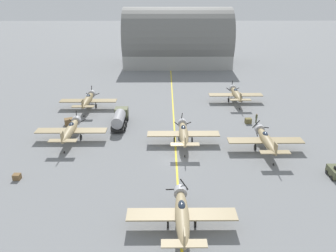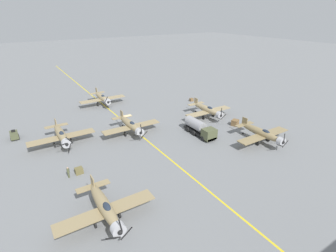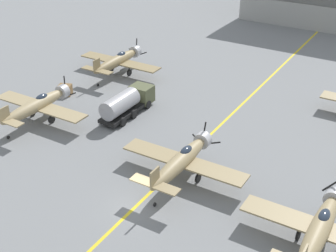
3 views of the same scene
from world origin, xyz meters
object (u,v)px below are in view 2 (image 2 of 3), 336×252
(airplane_near_center, at_px, (102,98))
(supply_crate_mid_lane, at_px, (79,171))
(airplane_mid_center, at_px, (131,125))
(airplane_mid_right, at_px, (61,135))
(tow_tractor, at_px, (14,135))
(supply_crate_outboard, at_px, (235,123))
(airplane_mid_left, at_px, (208,110))
(ground_crew_walking, at_px, (68,172))
(fuel_tanker, at_px, (200,128))
(supply_crate_by_tanker, at_px, (191,100))
(airplane_far_left, at_px, (262,133))
(airplane_far_right, at_px, (105,207))

(airplane_near_center, relative_size, supply_crate_mid_lane, 10.25)
(airplane_mid_center, bearing_deg, airplane_near_center, -105.16)
(airplane_mid_right, xyz_separation_m, tow_tractor, (7.51, -7.68, -1.22))
(airplane_mid_center, bearing_deg, tow_tractor, -38.46)
(airplane_mid_right, bearing_deg, supply_crate_outboard, 164.67)
(airplane_mid_left, bearing_deg, airplane_near_center, -35.24)
(ground_crew_walking, bearing_deg, airplane_mid_right, -97.58)
(fuel_tanker, xyz_separation_m, supply_crate_by_tanker, (-11.81, -18.47, -1.10))
(airplane_near_center, bearing_deg, airplane_far_left, 109.62)
(airplane_mid_left, relative_size, supply_crate_outboard, 7.78)
(airplane_mid_right, height_order, airplane_near_center, same)
(airplane_mid_left, bearing_deg, supply_crate_by_tanker, -93.91)
(airplane_near_center, distance_m, supply_crate_outboard, 35.21)
(airplane_mid_right, xyz_separation_m, supply_crate_outboard, (-34.28, 10.78, -1.37))
(airplane_mid_right, xyz_separation_m, airplane_far_right, (-0.15, 23.32, 0.00))
(airplane_far_right, relative_size, fuel_tanker, 1.50)
(tow_tractor, relative_size, supply_crate_mid_lane, 2.22)
(airplane_far_left, relative_size, fuel_tanker, 1.50)
(airplane_mid_left, bearing_deg, airplane_mid_right, 8.74)
(supply_crate_mid_lane, bearing_deg, fuel_tanker, -177.84)
(airplane_far_left, height_order, supply_crate_mid_lane, airplane_far_left)
(airplane_mid_center, bearing_deg, supply_crate_mid_lane, 22.39)
(airplane_mid_right, xyz_separation_m, airplane_far_left, (-32.43, 19.48, 0.00))
(fuel_tanker, height_order, supply_crate_by_tanker, fuel_tanker)
(airplane_far_left, xyz_separation_m, airplane_far_right, (32.28, 3.83, 0.00))
(airplane_mid_left, relative_size, tow_tractor, 4.62)
(airplane_near_center, bearing_deg, supply_crate_outboard, 118.55)
(airplane_mid_right, distance_m, supply_crate_outboard, 35.96)
(airplane_near_center, height_order, airplane_far_left, airplane_far_left)
(airplane_mid_right, height_order, supply_crate_by_tanker, airplane_mid_right)
(ground_crew_walking, distance_m, supply_crate_mid_lane, 1.71)
(airplane_mid_left, relative_size, ground_crew_walking, 6.55)
(airplane_mid_right, height_order, airplane_mid_left, airplane_mid_left)
(airplane_mid_center, xyz_separation_m, ground_crew_walking, (14.54, 9.10, -1.01))
(airplane_far_left, relative_size, supply_crate_mid_lane, 10.25)
(supply_crate_outboard, bearing_deg, supply_crate_by_tanker, -96.36)
(airplane_near_center, height_order, airplane_mid_center, airplane_mid_center)
(airplane_mid_center, xyz_separation_m, airplane_far_right, (12.83, 20.70, 0.00))
(airplane_far_left, bearing_deg, supply_crate_by_tanker, -107.76)
(airplane_far_left, bearing_deg, supply_crate_mid_lane, -23.60)
(airplane_mid_center, bearing_deg, airplane_mid_left, 163.90)
(airplane_near_center, relative_size, tow_tractor, 4.62)
(tow_tractor, bearing_deg, airplane_far_left, 145.78)
(supply_crate_mid_lane, distance_m, supply_crate_outboard, 34.24)
(airplane_mid_left, bearing_deg, ground_crew_walking, 28.80)
(airplane_mid_center, relative_size, supply_crate_mid_lane, 10.25)
(airplane_mid_center, relative_size, tow_tractor, 4.62)
(airplane_far_left, xyz_separation_m, ground_crew_walking, (33.99, -7.77, -1.01))
(airplane_far_right, distance_m, ground_crew_walking, 11.77)
(airplane_near_center, xyz_separation_m, tow_tractor, (21.71, 10.44, -1.22))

